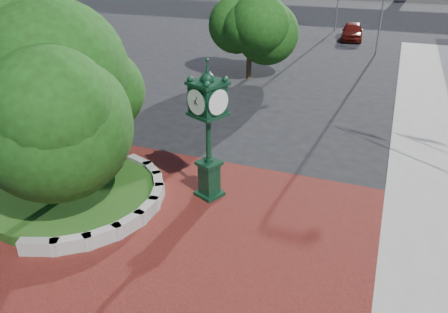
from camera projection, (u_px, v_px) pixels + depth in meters
ground at (194, 228)px, 14.99m from camera, size 200.00×200.00×0.00m
plaza at (181, 245)px, 14.14m from camera, size 12.00×12.00×0.04m
planter_wall at (125, 206)px, 15.75m from camera, size 2.96×6.77×0.54m
grass_bed at (74, 196)px, 16.52m from camera, size 6.10×6.10×0.40m
tree_planter at (58, 108)px, 14.96m from camera, size 5.20×5.20×6.33m
tree_street at (250, 32)px, 29.88m from camera, size 4.40×4.40×5.45m
post_clock at (208, 126)px, 15.61m from camera, size 1.38×1.38×5.28m
parked_car at (352, 31)px, 43.17m from camera, size 2.42×5.07×1.67m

